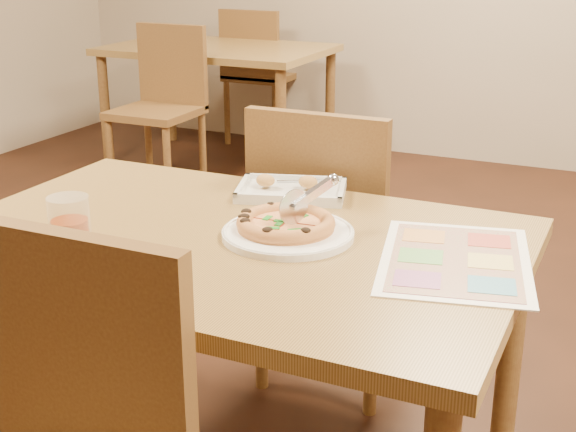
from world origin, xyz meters
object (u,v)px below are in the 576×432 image
at_px(pizza, 286,224).
at_px(pizza_cutter, 307,198).
at_px(bg_chair_near, 164,88).
at_px(menu, 455,260).
at_px(dining_table, 229,271).
at_px(plate, 288,234).
at_px(bg_table, 218,61).
at_px(bg_chair_far, 256,61).
at_px(glass_tumbler, 70,225).
at_px(appetizer_tray, 291,191).
at_px(chair_far, 327,219).

bearing_deg(pizza, pizza_cutter, 35.60).
bearing_deg(bg_chair_near, menu, -45.42).
distance_m(dining_table, plate, 0.16).
bearing_deg(pizza_cutter, plate, 168.61).
height_order(plate, pizza, pizza).
bearing_deg(bg_chair_near, pizza, -51.25).
xyz_separation_m(bg_table, bg_chair_far, (0.00, 0.50, -0.07)).
bearing_deg(pizza_cutter, bg_table, 59.89).
xyz_separation_m(bg_chair_far, glass_tumbler, (1.32, -3.50, 0.20)).
bearing_deg(pizza_cutter, bg_chair_near, 66.73).
distance_m(bg_table, menu, 3.45).
height_order(bg_chair_near, menu, bg_chair_near).
distance_m(dining_table, pizza, 0.17).
bearing_deg(plate, bg_chair_far, 117.96).
distance_m(pizza_cutter, appetizer_tray, 0.30).
height_order(bg_chair_far, plate, bg_chair_far).
height_order(bg_table, pizza_cutter, pizza_cutter).
height_order(bg_table, bg_chair_far, bg_chair_far).
bearing_deg(bg_table, glass_tumbler, -66.19).
bearing_deg(plate, dining_table, -158.50).
relative_size(chair_far, plate, 1.59).
bearing_deg(bg_chair_far, chair_far, 120.65).
relative_size(bg_chair_near, appetizer_tray, 1.49).
bearing_deg(bg_chair_far, bg_chair_near, 90.00).
distance_m(bg_chair_far, glass_tumbler, 3.74).
height_order(bg_table, pizza, pizza).
bearing_deg(bg_table, chair_far, -53.95).
bearing_deg(plate, pizza, 135.73).
relative_size(dining_table, pizza_cutter, 8.96).
relative_size(plate, glass_tumbler, 2.65).
height_order(bg_table, menu, menu).
bearing_deg(appetizer_tray, dining_table, -91.01).
distance_m(bg_chair_near, menu, 2.99).
relative_size(bg_chair_near, pizza, 2.11).
bearing_deg(chair_far, bg_chair_near, -44.94).
xyz_separation_m(bg_chair_near, pizza_cutter, (1.76, -2.11, 0.24)).
height_order(chair_far, plate, chair_far).
relative_size(pizza, appetizer_tray, 0.70).
relative_size(dining_table, appetizer_tray, 4.11).
relative_size(pizza, pizza_cutter, 1.54).
distance_m(bg_table, pizza, 3.24).
bearing_deg(bg_table, plate, -57.88).
bearing_deg(chair_far, pizza, 102.14).
relative_size(chair_far, appetizer_tray, 1.49).
height_order(dining_table, glass_tumbler, glass_tumbler).
distance_m(bg_table, bg_chair_far, 0.51).
relative_size(pizza_cutter, appetizer_tray, 0.46).
distance_m(appetizer_tray, glass_tumbler, 0.60).
height_order(dining_table, pizza_cutter, pizza_cutter).
distance_m(bg_chair_far, pizza_cutter, 3.67).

